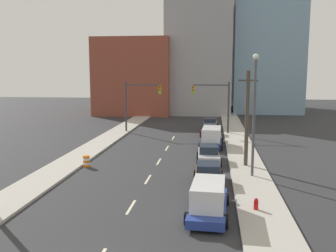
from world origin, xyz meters
The scene contains 22 objects.
sidewalk_left centered at (-7.63, 44.55, 0.09)m, with size 2.91×89.11×0.18m.
sidewalk_right centered at (7.63, 44.55, 0.09)m, with size 2.91×89.11×0.18m.
lane_stripe_at_8m centered at (0.00, 8.49, 0.00)m, with size 0.16×2.40×0.01m, color beige.
lane_stripe_at_14m centered at (0.00, 14.30, 0.00)m, with size 0.16×2.40×0.01m, color beige.
lane_stripe_at_20m centered at (0.00, 19.92, 0.00)m, with size 0.16×2.40×0.01m, color beige.
lane_stripe_at_26m centered at (0.00, 25.87, 0.00)m, with size 0.16×2.40×0.01m, color beige.
lane_stripe_at_32m centered at (0.00, 32.03, 0.00)m, with size 0.16×2.40×0.01m, color beige.
building_brick_left centered at (-10.06, 60.29, 7.04)m, with size 14.00×16.00×14.08m.
building_office_center centered at (1.90, 64.29, 11.30)m, with size 12.00×20.00×22.61m.
building_glass_right centered at (15.00, 68.29, 18.34)m, with size 13.00×20.00×36.69m.
traffic_signal_left centered at (-5.33, 35.68, 4.35)m, with size 4.82×0.35×6.68m.
traffic_signal_right centered at (5.36, 35.68, 4.35)m, with size 4.82×0.35×6.68m.
utility_pole_right_mid centered at (7.53, 18.82, 4.14)m, with size 1.60×0.32×8.04m.
traffic_barrel centered at (-5.80, 17.37, 0.47)m, with size 0.56×0.56×0.95m.
street_lamp centered at (7.74, 15.65, 5.30)m, with size 0.44×0.44×9.24m.
fire_hydrant centered at (7.25, 8.53, 0.41)m, with size 0.26×0.26×0.84m.
box_truck_blue centered at (4.56, 7.76, 0.93)m, with size 2.47×5.66×1.94m.
sedan_brown centered at (4.47, 13.62, 0.69)m, with size 2.21×4.31×1.52m.
sedan_silver centered at (4.42, 20.19, 0.69)m, with size 2.26×4.70×1.54m.
box_truck_navy centered at (4.63, 27.29, 0.99)m, with size 2.62×6.38×2.07m.
sedan_maroon centered at (4.37, 34.34, 0.67)m, with size 2.35×4.48×1.44m.
sedan_tan centered at (4.38, 39.56, 0.70)m, with size 2.16×4.74×1.55m.
Camera 1 is at (4.72, -12.31, 7.93)m, focal length 40.00 mm.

